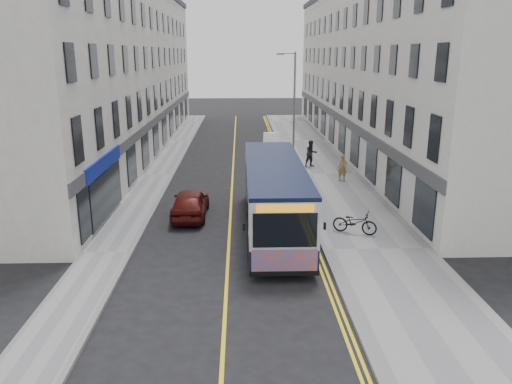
{
  "coord_description": "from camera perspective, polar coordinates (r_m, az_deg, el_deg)",
  "views": [
    {
      "loc": [
        0.53,
        -20.36,
        8.01
      ],
      "look_at": [
        1.26,
        2.35,
        1.6
      ],
      "focal_mm": 35.0,
      "sensor_mm": 36.0,
      "label": 1
    }
  ],
  "objects": [
    {
      "name": "city_bus",
      "position": [
        22.65,
        2.1,
        -0.3
      ],
      "size": [
        2.57,
        11.0,
        3.2
      ],
      "color": "black",
      "rests_on": "ground"
    },
    {
      "name": "terrace_west",
      "position": [
        42.47,
        -15.21,
        13.19
      ],
      "size": [
        6.0,
        46.0,
        13.0
      ],
      "primitive_type": "cube",
      "color": "white",
      "rests_on": "ground"
    },
    {
      "name": "pedestrian_near",
      "position": [
        32.0,
        9.86,
        2.74
      ],
      "size": [
        0.7,
        0.6,
        1.62
      ],
      "primitive_type": "imported",
      "rotation": [
        0.0,
        0.0,
        -0.43
      ],
      "color": "olive",
      "rests_on": "pavement_east"
    },
    {
      "name": "terrace_east",
      "position": [
        42.81,
        13.38,
        13.32
      ],
      "size": [
        6.0,
        46.0,
        13.0
      ],
      "primitive_type": "cube",
      "color": "white",
      "rests_on": "ground"
    },
    {
      "name": "pavement_west",
      "position": [
        33.77,
        -11.21,
        1.84
      ],
      "size": [
        2.0,
        64.0,
        0.12
      ],
      "primitive_type": "cube",
      "color": "gray",
      "rests_on": "ground"
    },
    {
      "name": "kerb_east",
      "position": [
        33.5,
        4.17,
        2.0
      ],
      "size": [
        0.18,
        64.0,
        0.13
      ],
      "primitive_type": "cube",
      "color": "slate",
      "rests_on": "ground"
    },
    {
      "name": "road_dbl_yellow_outer",
      "position": [
        33.49,
        3.74,
        1.89
      ],
      "size": [
        0.1,
        64.0,
        0.01
      ],
      "primitive_type": "cube",
      "color": "yellow",
      "rests_on": "ground"
    },
    {
      "name": "kerb_west",
      "position": [
        33.62,
        -9.53,
        1.87
      ],
      "size": [
        0.18,
        64.0,
        0.13
      ],
      "primitive_type": "cube",
      "color": "slate",
      "rests_on": "ground"
    },
    {
      "name": "ground",
      "position": [
        21.88,
        -3.11,
        -5.74
      ],
      "size": [
        140.0,
        140.0,
        0.0
      ],
      "primitive_type": "plane",
      "color": "black",
      "rests_on": "ground"
    },
    {
      "name": "road_dbl_yellow_inner",
      "position": [
        33.47,
        3.4,
        1.89
      ],
      "size": [
        0.1,
        64.0,
        0.01
      ],
      "primitive_type": "cube",
      "color": "yellow",
      "rests_on": "ground"
    },
    {
      "name": "pedestrian_far",
      "position": [
        35.56,
        6.33,
        4.39
      ],
      "size": [
        1.09,
        0.96,
        1.88
      ],
      "primitive_type": "imported",
      "rotation": [
        0.0,
        0.0,
        0.31
      ],
      "color": "black",
      "rests_on": "pavement_east"
    },
    {
      "name": "road_centre_line",
      "position": [
        33.33,
        -2.69,
        1.84
      ],
      "size": [
        0.12,
        64.0,
        0.01
      ],
      "primitive_type": "cube",
      "color": "yellow",
      "rests_on": "ground"
    },
    {
      "name": "streetlamp",
      "position": [
        34.74,
        4.25,
        9.72
      ],
      "size": [
        1.32,
        0.18,
        8.0
      ],
      "color": "gray",
      "rests_on": "ground"
    },
    {
      "name": "car_maroon",
      "position": [
        25.13,
        -7.53,
        -1.25
      ],
      "size": [
        1.76,
        4.23,
        1.43
      ],
      "primitive_type": "imported",
      "rotation": [
        0.0,
        0.0,
        3.12
      ],
      "color": "#50100D",
      "rests_on": "ground"
    },
    {
      "name": "bicycle",
      "position": [
        22.8,
        11.23,
        -3.41
      ],
      "size": [
        2.1,
        1.46,
        1.04
      ],
      "primitive_type": "imported",
      "rotation": [
        0.0,
        0.0,
        1.14
      ],
      "color": "black",
      "rests_on": "pavement_east"
    },
    {
      "name": "pavement_east",
      "position": [
        33.8,
        7.97,
        2.0
      ],
      "size": [
        4.5,
        64.0,
        0.12
      ],
      "primitive_type": "cube",
      "color": "gray",
      "rests_on": "ground"
    },
    {
      "name": "car_white",
      "position": [
        42.57,
        1.8,
        5.82
      ],
      "size": [
        1.72,
        4.15,
        1.33
      ],
      "primitive_type": "imported",
      "rotation": [
        0.0,
        0.0,
        -0.08
      ],
      "color": "silver",
      "rests_on": "ground"
    }
  ]
}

